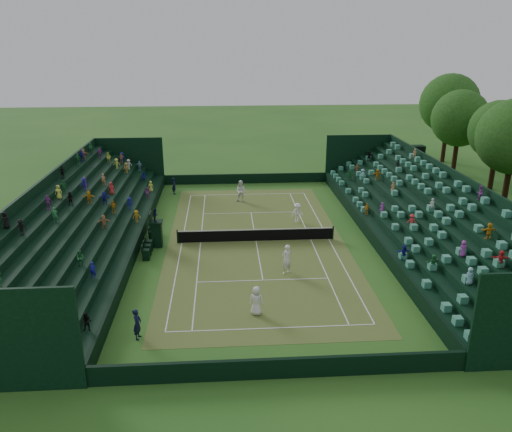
% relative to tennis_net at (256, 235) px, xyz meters
% --- Properties ---
extents(ground, '(160.00, 160.00, 0.00)m').
position_rel_tennis_net_xyz_m(ground, '(0.00, 0.00, -0.53)').
color(ground, '#245C1D').
rests_on(ground, ground).
extents(court_surface, '(12.97, 26.77, 0.01)m').
position_rel_tennis_net_xyz_m(court_surface, '(0.00, 0.00, -0.52)').
color(court_surface, '#437828').
rests_on(court_surface, ground).
extents(perimeter_wall_north, '(17.17, 0.20, 1.00)m').
position_rel_tennis_net_xyz_m(perimeter_wall_north, '(0.00, 15.88, -0.03)').
color(perimeter_wall_north, black).
rests_on(perimeter_wall_north, ground).
extents(perimeter_wall_south, '(17.17, 0.20, 1.00)m').
position_rel_tennis_net_xyz_m(perimeter_wall_south, '(0.00, -15.88, -0.03)').
color(perimeter_wall_south, black).
rests_on(perimeter_wall_south, ground).
extents(perimeter_wall_east, '(0.20, 31.77, 1.00)m').
position_rel_tennis_net_xyz_m(perimeter_wall_east, '(8.48, 0.00, -0.03)').
color(perimeter_wall_east, black).
rests_on(perimeter_wall_east, ground).
extents(perimeter_wall_west, '(0.20, 31.77, 1.00)m').
position_rel_tennis_net_xyz_m(perimeter_wall_west, '(-8.48, 0.00, -0.03)').
color(perimeter_wall_west, black).
rests_on(perimeter_wall_west, ground).
extents(north_grandstand, '(6.60, 32.00, 4.90)m').
position_rel_tennis_net_xyz_m(north_grandstand, '(12.66, 0.00, 1.02)').
color(north_grandstand, black).
rests_on(north_grandstand, ground).
extents(south_grandstand, '(6.60, 32.00, 4.90)m').
position_rel_tennis_net_xyz_m(south_grandstand, '(-12.66, 0.00, 1.02)').
color(south_grandstand, black).
rests_on(south_grandstand, ground).
extents(tennis_net, '(11.67, 0.10, 1.06)m').
position_rel_tennis_net_xyz_m(tennis_net, '(0.00, 0.00, 0.00)').
color(tennis_net, black).
rests_on(tennis_net, ground).
extents(scoreboard_tower, '(2.00, 1.00, 3.70)m').
position_rel_tennis_net_xyz_m(scoreboard_tower, '(17.75, 16.00, 2.62)').
color(scoreboard_tower, black).
rests_on(scoreboard_tower, ground).
extents(tree_row, '(9.59, 36.13, 10.50)m').
position_rel_tennis_net_xyz_m(tree_row, '(24.06, 9.75, 5.89)').
color(tree_row, black).
rests_on(tree_row, ground).
extents(umpire_chair, '(0.93, 0.93, 2.91)m').
position_rel_tennis_net_xyz_m(umpire_chair, '(-7.22, -0.48, 0.72)').
color(umpire_chair, black).
rests_on(umpire_chair, ground).
extents(courtside_chairs, '(0.50, 5.47, 1.08)m').
position_rel_tennis_net_xyz_m(courtside_chairs, '(-7.71, -0.28, -0.12)').
color(courtside_chairs, black).
rests_on(courtside_chairs, ground).
extents(player_near_west, '(0.95, 0.78, 1.67)m').
position_rel_tennis_net_xyz_m(player_near_west, '(-0.68, -10.41, 0.31)').
color(player_near_west, silver).
rests_on(player_near_west, ground).
extents(player_near_east, '(0.86, 0.78, 1.98)m').
position_rel_tennis_net_xyz_m(player_near_east, '(1.59, -5.47, 0.46)').
color(player_near_east, white).
rests_on(player_near_east, ground).
extents(player_far_west, '(1.14, 0.98, 2.03)m').
position_rel_tennis_net_xyz_m(player_far_west, '(-0.71, 9.62, 0.49)').
color(player_far_west, white).
rests_on(player_far_west, ground).
extents(player_far_east, '(1.20, 0.93, 1.64)m').
position_rel_tennis_net_xyz_m(player_far_east, '(3.66, 3.88, 0.29)').
color(player_far_east, white).
rests_on(player_far_east, ground).
extents(line_judge_north, '(0.47, 0.65, 1.66)m').
position_rel_tennis_net_xyz_m(line_judge_north, '(-7.09, 12.46, 0.30)').
color(line_judge_north, black).
rests_on(line_judge_north, ground).
extents(line_judge_south, '(0.48, 0.65, 1.64)m').
position_rel_tennis_net_xyz_m(line_judge_south, '(-6.77, -12.31, 0.29)').
color(line_judge_south, black).
rests_on(line_judge_south, ground).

